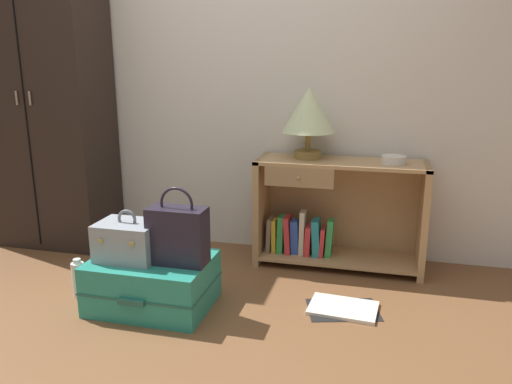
# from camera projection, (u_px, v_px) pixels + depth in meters

# --- Properties ---
(ground_plane) EXTENTS (9.00, 9.00, 0.00)m
(ground_plane) POSITION_uv_depth(u_px,v_px,m) (155.00, 353.00, 2.27)
(ground_plane) COLOR brown
(back_wall) EXTENTS (6.40, 0.10, 2.60)m
(back_wall) POSITION_uv_depth(u_px,v_px,m) (243.00, 59.00, 3.35)
(back_wall) COLOR silver
(back_wall) RESTS_ON ground_plane
(wardrobe) EXTENTS (0.81, 0.47, 2.11)m
(wardrobe) POSITION_uv_depth(u_px,v_px,m) (47.00, 96.00, 3.45)
(wardrobe) COLOR black
(wardrobe) RESTS_ON ground_plane
(bookshelf) EXTENTS (1.05, 0.37, 0.69)m
(bookshelf) POSITION_uv_depth(u_px,v_px,m) (332.00, 214.00, 3.21)
(bookshelf) COLOR tan
(bookshelf) RESTS_ON ground_plane
(table_lamp) EXTENTS (0.33, 0.33, 0.44)m
(table_lamp) POSITION_uv_depth(u_px,v_px,m) (309.00, 112.00, 3.10)
(table_lamp) COLOR olive
(table_lamp) RESTS_ON bookshelf
(bowl) EXTENTS (0.15, 0.15, 0.05)m
(bowl) POSITION_uv_depth(u_px,v_px,m) (394.00, 160.00, 3.00)
(bowl) COLOR silver
(bowl) RESTS_ON bookshelf
(suitcase_large) EXTENTS (0.63, 0.48, 0.27)m
(suitcase_large) POSITION_uv_depth(u_px,v_px,m) (153.00, 282.00, 2.68)
(suitcase_large) COLOR teal
(suitcase_large) RESTS_ON ground_plane
(train_case) EXTENTS (0.31, 0.25, 0.27)m
(train_case) POSITION_uv_depth(u_px,v_px,m) (128.00, 240.00, 2.63)
(train_case) COLOR #8E99A3
(train_case) RESTS_ON suitcase_large
(handbag) EXTENTS (0.30, 0.15, 0.41)m
(handbag) POSITION_uv_depth(u_px,v_px,m) (178.00, 235.00, 2.56)
(handbag) COLOR #231E2D
(handbag) RESTS_ON suitcase_large
(bottle) EXTENTS (0.07, 0.07, 0.22)m
(bottle) POSITION_uv_depth(u_px,v_px,m) (79.00, 279.00, 2.80)
(bottle) COLOR white
(bottle) RESTS_ON ground_plane
(open_book_on_floor) EXTENTS (0.43, 0.35, 0.02)m
(open_book_on_floor) POSITION_uv_depth(u_px,v_px,m) (343.00, 308.00, 2.67)
(open_book_on_floor) COLOR white
(open_book_on_floor) RESTS_ON ground_plane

